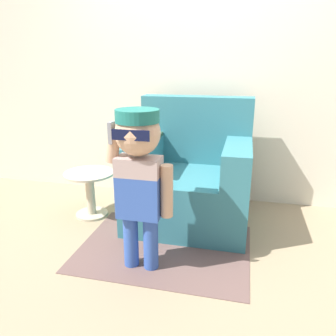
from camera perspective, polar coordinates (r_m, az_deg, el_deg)
ground_plane at (r=2.78m, az=3.31°, el=-10.41°), size 10.00×10.00×0.00m
wall_back at (r=3.19m, az=6.25°, el=17.44°), size 10.00×0.05×2.60m
armchair at (r=2.80m, az=3.89°, el=-1.78°), size 1.00×0.87×1.04m
person_child at (r=2.02m, az=-5.06°, el=0.18°), size 0.43×0.32×1.06m
side_table at (r=2.99m, az=-13.41°, el=-3.63°), size 0.44×0.44×0.41m
rug at (r=2.51m, az=-0.59°, el=-13.61°), size 1.24×0.95×0.01m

